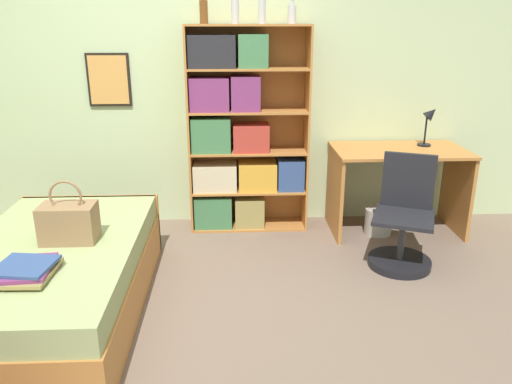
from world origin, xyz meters
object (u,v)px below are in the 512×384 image
bookcase (237,137)px  waste_bin (378,221)px  bottle_brown (235,11)px  bottle_green (204,11)px  bed (56,278)px  bottle_clear (262,9)px  desk (397,175)px  desk_chair (402,232)px  book_stack_on_bed (26,270)px  desk_lamp (430,119)px  handbag (69,222)px  bottle_blue (292,14)px

bookcase → waste_bin: (1.26, -0.23, -0.73)m
bottle_brown → bottle_green: bearing=168.6°
bed → bottle_green: size_ratio=7.23×
bottle_clear → desk: (1.20, -0.12, -1.38)m
bed → desk_chair: bearing=13.1°
book_stack_on_bed → bottle_green: size_ratio=1.38×
bottle_brown → desk_lamp: (1.70, -0.03, -0.90)m
bottle_green → bottle_clear: bottle_clear is taller
handbag → bottle_blue: bottle_blue is taller
bookcase → bottle_clear: size_ratio=6.24×
bookcase → bottle_brown: bottle_brown is taller
bottle_green → bottle_brown: size_ratio=0.98×
book_stack_on_bed → desk_lamp: bearing=31.7°
bottle_green → bottle_brown: bearing=-11.4°
bookcase → bottle_clear: bearing=-10.2°
bookcase → bottle_clear: 1.08m
desk → desk_chair: 0.72m
waste_bin → bottle_blue: bearing=161.4°
bottle_green → handbag: bearing=-120.7°
bottle_green → bottle_clear: (0.47, -0.07, 0.01)m
bottle_green → desk_chair: (1.53, -0.85, -1.63)m
bottle_brown → bottle_clear: bottle_clear is taller
bed → desk: 2.90m
bottle_brown → desk_chair: bottle_brown is taller
handbag → bottle_clear: bottle_clear is taller
bed → handbag: (0.11, 0.04, 0.37)m
bookcase → waste_bin: bookcase is taller
bottle_brown → book_stack_on_bed: bearing=-123.1°
bed → desk_chair: desk_chair is taller
bottle_clear → desk_lamp: bearing=-0.5°
bottle_clear → waste_bin: (1.04, -0.19, -1.79)m
desk → waste_bin: (-0.16, -0.07, -0.41)m
book_stack_on_bed → waste_bin: bearing=33.3°
book_stack_on_bed → bookcase: (1.18, 1.83, 0.33)m
book_stack_on_bed → desk_lamp: 3.41m
book_stack_on_bed → waste_bin: size_ratio=1.50×
bookcase → bottle_clear: bottle_clear is taller
bottle_clear → handbag: bearing=-134.6°
bed → book_stack_on_bed: 0.52m
handbag → bookcase: 1.75m
bottle_brown → desk: (1.42, -0.14, -1.37)m
desk → bottle_green: bearing=173.6°
bed → bottle_blue: bottle_blue is taller
book_stack_on_bed → bottle_blue: 2.83m
bottle_brown → desk_lamp: bottle_brown is taller
bed → book_stack_on_bed: book_stack_on_bed is taller
bookcase → bottle_green: bottle_green is taller
desk → desk_chair: (-0.15, -0.66, -0.26)m
bottle_clear → bottle_blue: 0.27m
book_stack_on_bed → desk: 3.08m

